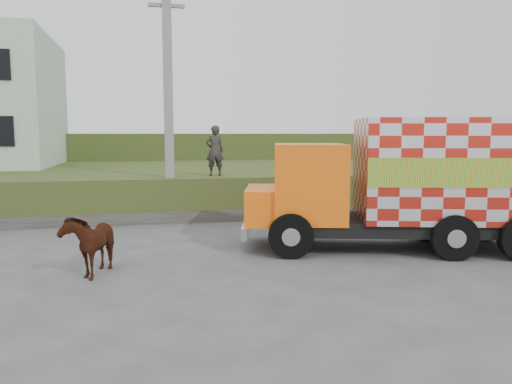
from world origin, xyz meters
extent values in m
plane|color=#474749|center=(0.00, 0.00, 0.00)|extent=(120.00, 120.00, 0.00)
cube|color=#2B521B|center=(0.00, 10.00, 0.75)|extent=(40.00, 12.00, 1.50)
cube|color=#2B521B|center=(0.00, 22.00, 1.50)|extent=(40.00, 12.00, 3.00)
cube|color=#595651|center=(-2.00, 4.20, 0.20)|extent=(16.00, 0.50, 0.40)
cube|color=gray|center=(-1.00, 4.60, 4.00)|extent=(0.30, 0.30, 8.00)
cube|color=gray|center=(-1.00, 4.60, 7.20)|extent=(1.20, 0.12, 0.12)
cube|color=black|center=(4.68, -0.93, 0.65)|extent=(7.11, 3.89, 0.35)
cube|color=#FF640D|center=(2.38, -0.31, 1.74)|extent=(2.33, 2.68, 1.99)
cube|color=#FF640D|center=(1.27, -0.01, 1.15)|extent=(1.51, 2.28, 0.90)
cube|color=silver|center=(5.84, -1.24, 2.09)|extent=(5.05, 3.51, 2.59)
cube|color=yellow|center=(5.52, -2.42, 2.09)|extent=(4.43, 1.24, 0.70)
cube|color=yellow|center=(6.15, -0.07, 2.09)|extent=(4.43, 1.24, 0.70)
cube|color=silver|center=(0.79, 0.12, 0.55)|extent=(0.74, 2.25, 0.30)
cylinder|color=black|center=(1.60, -1.28, 0.55)|extent=(1.15, 0.62, 1.10)
cylinder|color=black|center=(2.19, 0.93, 0.55)|extent=(1.15, 0.62, 1.10)
cylinder|color=black|center=(5.34, -2.30, 0.55)|extent=(1.15, 0.62, 1.10)
cylinder|color=black|center=(5.94, -0.09, 0.55)|extent=(1.15, 0.62, 1.10)
cylinder|color=black|center=(7.48, -0.50, 0.55)|extent=(1.15, 0.62, 1.10)
imported|color=black|center=(-2.99, -1.65, 0.68)|extent=(1.17, 1.76, 1.36)
imported|color=#2C2A27|center=(0.63, 5.11, 2.40)|extent=(0.68, 0.48, 1.79)
camera|label=1|loc=(-1.78, -12.67, 3.00)|focal=35.00mm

